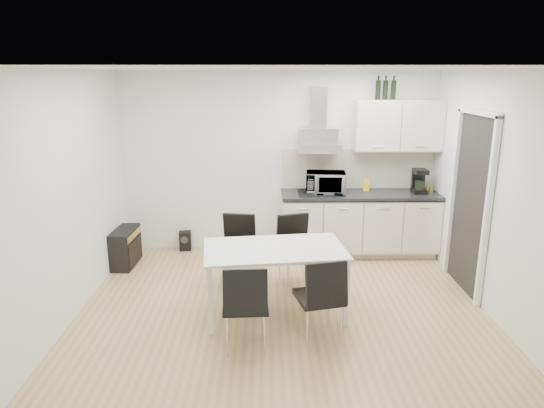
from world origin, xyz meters
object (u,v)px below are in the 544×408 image
Objects in this scene: guitar_amp at (126,247)px; floor_speaker at (185,241)px; chair_near_right at (319,298)px; kitchenette at (362,198)px; chair_near_left at (246,305)px; chair_far_right at (297,252)px; chair_far_left at (237,252)px; dining_table at (275,255)px.

guitar_amp is 0.93m from floor_speaker.
chair_near_right is 3.12m from guitar_amp.
guitar_amp is at bearing 127.91° from chair_near_right.
floor_speaker is at bearing 176.33° from kitchenette.
chair_near_left and chair_near_right have the same top height.
kitchenette is 1.55m from chair_far_right.
chair_near_right reaches higher than guitar_amp.
chair_near_left is 1.00× the size of chair_near_right.
kitchenette is at bearing -10.46° from floor_speaker.
chair_far_left is at bearing -21.10° from guitar_amp.
floor_speaker is (0.72, 0.58, -0.11)m from guitar_amp.
chair_near_right reaches higher than dining_table.
guitar_amp is (-2.01, 1.39, -0.42)m from dining_table.
chair_far_left and chair_near_right have the same top height.
floor_speaker is (-1.72, 2.53, -0.30)m from chair_near_right.
chair_far_left reaches higher than dining_table.
chair_far_left is (-0.45, 0.69, -0.24)m from dining_table.
dining_table reaches higher than guitar_amp.
chair_near_left is (-0.57, -1.38, 0.00)m from chair_far_right.
chair_near_left is 2.87m from floor_speaker.
kitchenette reaches higher than guitar_amp.
guitar_amp is at bearing -32.40° from chair_far_right.
dining_table is at bearing -125.51° from kitchenette.
chair_near_right is (0.42, -0.57, -0.24)m from dining_table.
chair_near_left reaches higher than floor_speaker.
chair_far_left is at bearing 116.43° from dining_table.
guitar_amp is at bearing 138.82° from dining_table.
chair_far_left and chair_near_left have the same top height.
chair_far_right is 1.25m from chair_near_right.
kitchenette is at bearing 55.37° from chair_near_left.
kitchenette is 8.89× the size of floor_speaker.
chair_far_right is 3.10× the size of floor_speaker.
chair_far_right is 1.00× the size of chair_near_left.
floor_speaker is at bearing 110.85° from chair_near_right.
chair_far_left is 1.72m from guitar_amp.
chair_near_left is at bearing 104.69° from chair_far_left.
chair_far_left is 1.41m from chair_near_left.
chair_near_right is (0.87, -1.26, 0.00)m from chair_far_left.
chair_far_left is at bearing -16.48° from chair_far_right.
chair_far_left is 1.00× the size of chair_near_left.
chair_far_right is (0.29, 0.67, -0.24)m from dining_table.
kitchenette reaches higher than dining_table.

